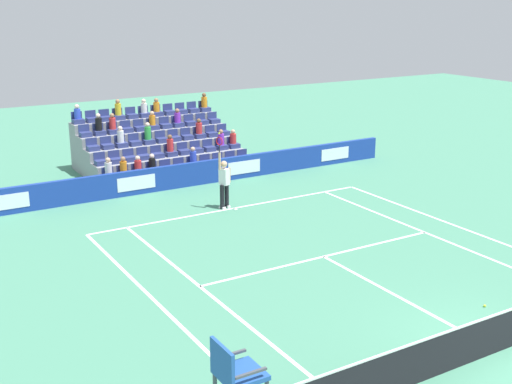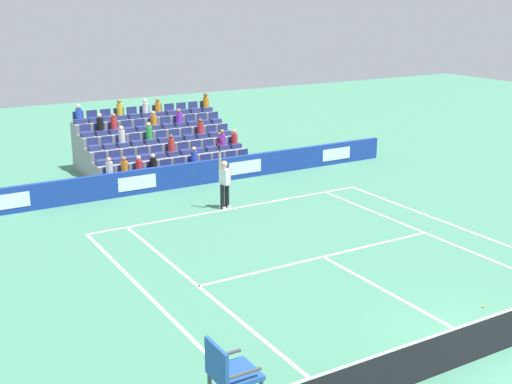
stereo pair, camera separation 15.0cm
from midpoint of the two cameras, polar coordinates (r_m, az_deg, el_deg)
name	(u,v)px [view 1 (the left image)]	position (r m, az deg, el deg)	size (l,w,h in m)	color
ground_plane	(499,351)	(15.77, 19.92, -12.75)	(80.00, 80.00, 0.00)	#47896B
line_baseline	(234,208)	(24.26, -2.09, -1.40)	(10.97, 0.10, 0.01)	white
line_service	(324,257)	(19.91, 5.63, -5.55)	(8.23, 0.10, 0.01)	white
line_centre_service	(398,296)	(17.67, 11.87, -8.79)	(0.10, 6.40, 0.01)	white
line_singles_sideline_left	(207,293)	(17.57, -4.45, -8.63)	(0.10, 11.89, 0.01)	white
line_singles_sideline_right	(435,236)	(22.17, 14.94, -3.71)	(0.10, 11.89, 0.01)	white
line_doubles_sideline_left	(159,305)	(17.06, -8.62, -9.56)	(0.10, 11.89, 0.01)	white
line_doubles_sideline_right	(465,229)	(23.14, 17.33, -3.06)	(0.10, 11.89, 0.01)	white
line_centre_mark	(235,209)	(24.17, -1.97, -1.46)	(0.10, 0.20, 0.01)	white
sponsor_barrier	(192,174)	(27.15, -5.72, 1.54)	(19.37, 0.22, 0.97)	#193899
tennis_net	(501,331)	(15.54, 20.10, -11.16)	(11.97, 0.10, 1.07)	#33383D
tennis_player	(224,182)	(24.00, -2.94, 0.86)	(0.54, 0.42, 2.85)	black
stadium_stand	(157,149)	(30.24, -8.66, 3.64)	(6.82, 4.75, 3.02)	gray
loose_tennis_ball	(485,306)	(17.67, 18.85, -9.25)	(0.07, 0.07, 0.07)	#D1E533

